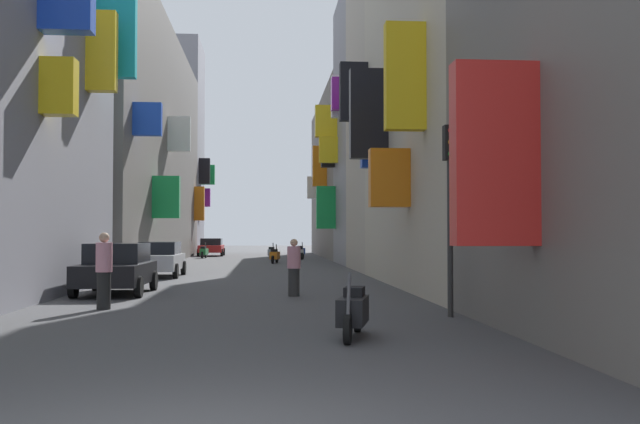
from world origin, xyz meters
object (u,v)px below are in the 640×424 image
object	(u,v)px
parked_car_silver	(160,258)
pedestrian_near_left	(104,271)
parked_car_black	(117,268)
scooter_green	(204,252)
scooter_black	(353,311)
traffic_light_near_corner	(450,186)
scooter_white	(297,253)
scooter_orange	(275,255)
parked_car_red	(211,247)
scooter_silver	(272,252)
pedestrian_crossing	(294,268)
scooter_blue	(301,251)

from	to	relation	value
parked_car_silver	pedestrian_near_left	size ratio (longest dim) A/B	2.22
parked_car_black	scooter_green	distance (m)	30.42
parked_car_black	scooter_black	world-z (taller)	parked_car_black
scooter_black	traffic_light_near_corner	world-z (taller)	traffic_light_near_corner
scooter_white	scooter_orange	bearing A→B (deg)	-104.51
parked_car_red	scooter_white	distance (m)	10.40
scooter_black	scooter_green	bearing A→B (deg)	98.56
parked_car_red	scooter_silver	world-z (taller)	parked_car_red
pedestrian_near_left	traffic_light_near_corner	world-z (taller)	traffic_light_near_corner
parked_car_black	traffic_light_near_corner	distance (m)	10.69
scooter_orange	pedestrian_crossing	world-z (taller)	pedestrian_crossing
scooter_orange	scooter_blue	distance (m)	11.00
scooter_green	scooter_black	xyz separation A→B (m)	(5.97, -39.64, 0.00)
parked_car_silver	traffic_light_near_corner	bearing A→B (deg)	-60.59
pedestrian_near_left	traffic_light_near_corner	xyz separation A→B (m)	(7.71, -2.10, 1.90)
scooter_silver	scooter_white	bearing A→B (deg)	-16.89
parked_car_black	traffic_light_near_corner	bearing A→B (deg)	-37.60
scooter_silver	pedestrian_crossing	size ratio (longest dim) A/B	1.21
parked_car_black	scooter_silver	world-z (taller)	parked_car_black
parked_car_red	scooter_blue	world-z (taller)	parked_car_red
pedestrian_crossing	scooter_blue	bearing A→B (deg)	86.82
parked_car_silver	scooter_green	bearing A→B (deg)	90.29
scooter_green	pedestrian_near_left	xyz separation A→B (m)	(0.70, -34.72, 0.44)
scooter_orange	traffic_light_near_corner	distance (m)	27.91
parked_car_red	scooter_orange	size ratio (longest dim) A/B	2.15
scooter_orange	parked_car_silver	bearing A→B (deg)	-110.87
scooter_black	parked_car_black	bearing A→B (deg)	122.46
scooter_silver	scooter_white	size ratio (longest dim) A/B	1.06
scooter_green	parked_car_red	bearing A→B (deg)	88.54
parked_car_red	traffic_light_near_corner	size ratio (longest dim) A/B	0.97
scooter_orange	scooter_black	bearing A→B (deg)	-88.22
traffic_light_near_corner	pedestrian_crossing	bearing A→B (deg)	120.99
scooter_white	scooter_black	size ratio (longest dim) A/B	0.96
scooter_blue	pedestrian_crossing	size ratio (longest dim) A/B	1.22
pedestrian_crossing	scooter_white	bearing A→B (deg)	87.25
pedestrian_crossing	pedestrian_near_left	bearing A→B (deg)	-145.77
scooter_orange	pedestrian_crossing	distance (m)	22.40
parked_car_silver	scooter_orange	xyz separation A→B (m)	(4.91, 12.88, -0.29)
scooter_silver	parked_car_black	bearing A→B (deg)	-99.73
scooter_green	pedestrian_crossing	distance (m)	32.04
parked_car_silver	parked_car_red	xyz separation A→B (m)	(0.02, 27.31, -0.02)
parked_car_red	scooter_black	xyz separation A→B (m)	(5.83, -44.86, -0.28)
pedestrian_near_left	parked_car_black	bearing A→B (deg)	97.94
scooter_silver	scooter_green	bearing A→B (deg)	154.41
scooter_black	pedestrian_near_left	world-z (taller)	pedestrian_near_left
parked_car_silver	scooter_blue	size ratio (longest dim) A/B	2.01
parked_car_black	scooter_green	world-z (taller)	parked_car_black
parked_car_silver	scooter_silver	xyz separation A→B (m)	(4.80, 19.74, -0.29)
parked_car_red	scooter_green	bearing A→B (deg)	-91.46
scooter_white	pedestrian_near_left	world-z (taller)	pedestrian_near_left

